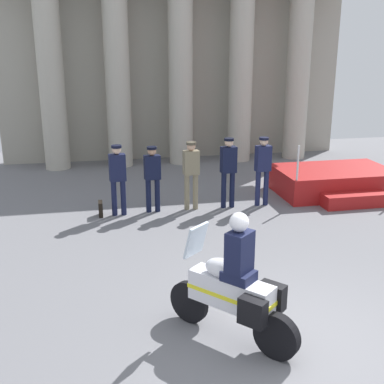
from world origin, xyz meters
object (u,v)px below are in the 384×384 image
reviewing_stand (335,182)px  officer_in_row_1 (152,174)px  officer_in_row_2 (191,170)px  motorcycle_with_rider (235,289)px  briefcase_on_ground (101,209)px  officer_in_row_4 (263,166)px  officer_in_row_0 (118,175)px  officer_in_row_3 (228,167)px

reviewing_stand → officer_in_row_1: officer_in_row_1 is taller
officer_in_row_2 → motorcycle_with_rider: 5.68m
briefcase_on_ground → motorcycle_with_rider: bearing=-72.9°
officer_in_row_2 → officer_in_row_4: (1.84, -0.04, 0.03)m
officer_in_row_2 → motorcycle_with_rider: motorcycle_with_rider is taller
reviewing_stand → officer_in_row_2: bearing=-172.8°
officer_in_row_4 → motorcycle_with_rider: (-2.36, -5.61, -0.25)m
officer_in_row_0 → officer_in_row_1: (0.84, 0.09, -0.05)m
officer_in_row_2 → briefcase_on_ground: (-2.24, -0.07, -0.83)m
reviewing_stand → officer_in_row_1: bearing=-174.1°
officer_in_row_1 → officer_in_row_4: (2.80, -0.04, 0.08)m
reviewing_stand → officer_in_row_0: bearing=-174.1°
officer_in_row_2 → officer_in_row_1: bearing=-6.5°
reviewing_stand → officer_in_row_0: 6.02m
reviewing_stand → briefcase_on_ground: bearing=-174.7°
officer_in_row_1 → briefcase_on_ground: 1.50m
officer_in_row_3 → motorcycle_with_rider: size_ratio=0.94×
motorcycle_with_rider → officer_in_row_2: bearing=-46.4°
officer_in_row_0 → briefcase_on_ground: (-0.44, 0.02, -0.84)m
officer_in_row_0 → officer_in_row_4: officer_in_row_4 is taller
officer_in_row_0 → officer_in_row_4: size_ratio=0.97×
officer_in_row_0 → briefcase_on_ground: 0.95m
officer_in_row_3 → motorcycle_with_rider: bearing=69.0°
motorcycle_with_rider → briefcase_on_ground: motorcycle_with_rider is taller
officer_in_row_2 → motorcycle_with_rider: (-0.52, -5.65, -0.22)m
motorcycle_with_rider → officer_in_row_3: bearing=-55.7°
officer_in_row_1 → motorcycle_with_rider: motorcycle_with_rider is taller
officer_in_row_4 → briefcase_on_ground: bearing=-6.2°
officer_in_row_0 → briefcase_on_ground: officer_in_row_0 is taller
officer_in_row_0 → officer_in_row_2: officer_in_row_0 is taller
officer_in_row_2 → motorcycle_with_rider: bearing=78.2°
reviewing_stand → officer_in_row_0: size_ratio=1.82×
officer_in_row_3 → reviewing_stand: bearing=-176.5°
reviewing_stand → motorcycle_with_rider: (-4.68, -6.18, 0.46)m
officer_in_row_0 → officer_in_row_3: size_ratio=0.97×
reviewing_stand → motorcycle_with_rider: 7.76m
officer_in_row_2 → officer_in_row_4: 1.84m
officer_in_row_1 → officer_in_row_3: bearing=172.3°
officer_in_row_0 → officer_in_row_3: 2.73m
officer_in_row_0 → officer_in_row_2: size_ratio=1.01×
officer_in_row_0 → officer_in_row_2: 1.80m
officer_in_row_0 → officer_in_row_4: bearing=174.2°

